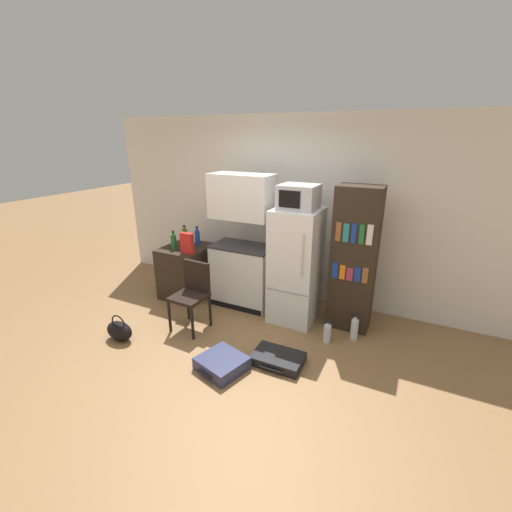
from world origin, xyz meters
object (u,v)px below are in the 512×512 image
object	(u,v)px
microwave	(299,197)
handbag	(119,331)
side_table	(188,271)
chair	(193,289)
kitchen_hutch	(243,248)
bottle_green_tall	(174,241)
suitcase_large_flat	(278,359)
bottle_blue_soda	(197,237)
bowl	(195,242)
water_bottle_middle	(327,333)
bottle_olive_oil	(185,235)
bottle_ketchup_red	(183,244)
bottle_milk_white	(192,243)
water_bottle_front	(354,329)
bookshelf	(354,260)
refrigerator	(296,266)
cereal_box	(187,243)
suitcase_small_flat	(222,363)

from	to	relation	value
microwave	handbag	xyz separation A→B (m)	(-1.71, -1.46, -1.54)
side_table	chair	size ratio (longest dim) A/B	0.90
kitchen_hutch	bottle_green_tall	distance (m)	1.04
chair	suitcase_large_flat	xyz separation A→B (m)	(1.29, -0.24, -0.47)
bottle_blue_soda	bowl	world-z (taller)	bottle_blue_soda
side_table	water_bottle_middle	distance (m)	2.33
bottle_blue_soda	water_bottle_middle	world-z (taller)	bottle_blue_soda
bowl	bottle_olive_oil	bearing A→B (deg)	-158.03
bottle_olive_oil	bottle_ketchup_red	distance (m)	0.33
chair	bottle_ketchup_red	bearing A→B (deg)	136.44
bottle_milk_white	handbag	size ratio (longest dim) A/B	0.58
bottle_ketchup_red	water_bottle_front	size ratio (longest dim) A/B	0.56
bookshelf	bottle_blue_soda	world-z (taller)	bookshelf
refrigerator	suitcase_large_flat	size ratio (longest dim) A/B	2.73
side_table	suitcase_large_flat	xyz separation A→B (m)	(1.93, -0.97, -0.34)
handbag	cereal_box	bearing A→B (deg)	80.71
bottle_green_tall	water_bottle_front	world-z (taller)	bottle_green_tall
cereal_box	suitcase_large_flat	distance (m)	2.07
kitchen_hutch	water_bottle_middle	xyz separation A→B (m)	(1.39, -0.44, -0.74)
cereal_box	microwave	bearing A→B (deg)	10.66
bottle_ketchup_red	handbag	size ratio (longest dim) A/B	0.53
side_table	water_bottle_front	distance (m)	2.59
microwave	bookshelf	bearing A→B (deg)	10.38
suitcase_small_flat	bottle_blue_soda	bearing A→B (deg)	147.76
side_table	bottle_milk_white	distance (m)	0.50
side_table	refrigerator	world-z (taller)	refrigerator
bottle_blue_soda	water_bottle_front	bearing A→B (deg)	-6.09
side_table	kitchen_hutch	size ratio (longest dim) A/B	0.41
kitchen_hutch	water_bottle_front	size ratio (longest dim) A/B	5.60
bottle_olive_oil	water_bottle_middle	size ratio (longest dim) A/B	0.97
bottle_blue_soda	bottle_green_tall	world-z (taller)	bottle_blue_soda
bookshelf	bottle_olive_oil	xyz separation A→B (m)	(-2.58, -0.02, -0.01)
bowl	chair	world-z (taller)	chair
suitcase_small_flat	bottle_olive_oil	bearing A→B (deg)	152.33
handbag	water_bottle_front	distance (m)	2.87
water_bottle_front	cereal_box	bearing A→B (deg)	-177.29
microwave	bottle_green_tall	xyz separation A→B (m)	(-1.83, -0.21, -0.76)
chair	suitcase_small_flat	distance (m)	1.09
bottle_ketchup_red	suitcase_large_flat	world-z (taller)	bottle_ketchup_red
suitcase_small_flat	bottle_ketchup_red	bearing A→B (deg)	154.76
bottle_blue_soda	bottle_olive_oil	xyz separation A→B (m)	(-0.25, 0.02, -0.01)
microwave	bottle_milk_white	size ratio (longest dim) A/B	2.20
bottle_blue_soda	suitcase_large_flat	distance (m)	2.30
bottle_ketchup_red	suitcase_large_flat	distance (m)	2.24
side_table	bottle_green_tall	world-z (taller)	bottle_green_tall
bookshelf	water_bottle_middle	size ratio (longest dim) A/B	6.44
bottle_blue_soda	bottle_ketchup_red	world-z (taller)	bottle_blue_soda
microwave	handbag	bearing A→B (deg)	-139.49
kitchen_hutch	refrigerator	xyz separation A→B (m)	(0.82, -0.06, -0.11)
microwave	kitchen_hutch	bearing A→B (deg)	175.65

